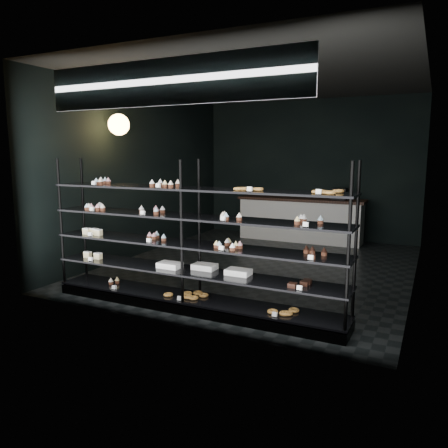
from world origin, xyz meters
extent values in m
cube|color=black|center=(0.00, 0.00, 0.01)|extent=(5.00, 6.00, 0.01)
cube|color=black|center=(0.00, 0.00, 3.20)|extent=(5.00, 6.00, 0.01)
cube|color=black|center=(0.00, 3.00, 1.60)|extent=(5.00, 0.01, 3.20)
cube|color=black|center=(0.00, -3.00, 1.60)|extent=(5.00, 0.01, 3.20)
cube|color=black|center=(-2.50, 0.00, 1.60)|extent=(0.01, 6.00, 3.20)
cube|color=black|center=(2.50, 0.00, 1.60)|extent=(0.01, 6.00, 3.20)
cube|color=black|center=(-0.01, -2.45, 0.06)|extent=(4.00, 0.50, 0.12)
cylinder|color=black|center=(-1.98, -2.67, 0.99)|extent=(0.04, 0.04, 1.85)
cylinder|color=black|center=(-1.98, -2.23, 0.99)|extent=(0.04, 0.04, 1.85)
cylinder|color=black|center=(-0.01, -2.67, 0.99)|extent=(0.04, 0.04, 1.85)
cylinder|color=black|center=(-0.01, -2.23, 0.99)|extent=(0.04, 0.04, 1.85)
cylinder|color=black|center=(1.96, -2.67, 0.99)|extent=(0.04, 0.04, 1.85)
cylinder|color=black|center=(1.96, -2.23, 0.99)|extent=(0.04, 0.04, 1.85)
cube|color=black|center=(-0.01, -2.45, 0.15)|extent=(4.00, 0.50, 0.03)
cube|color=black|center=(-0.01, -2.45, 0.50)|extent=(4.00, 0.50, 0.02)
cube|color=black|center=(-0.01, -2.45, 0.85)|extent=(4.00, 0.50, 0.02)
cube|color=black|center=(-0.01, -2.45, 1.20)|extent=(4.00, 0.50, 0.02)
cube|color=black|center=(-0.01, -2.45, 1.55)|extent=(4.00, 0.50, 0.02)
cube|color=white|center=(-1.35, -2.63, 1.59)|extent=(0.06, 0.04, 0.06)
cube|color=white|center=(-0.38, -2.63, 1.59)|extent=(0.06, 0.04, 0.06)
cube|color=white|center=(0.86, -2.63, 1.59)|extent=(0.05, 0.04, 0.06)
cube|color=white|center=(1.66, -2.63, 1.59)|extent=(0.06, 0.04, 0.06)
cube|color=white|center=(-1.48, -2.63, 1.24)|extent=(0.06, 0.04, 0.06)
cube|color=white|center=(-0.61, -2.63, 1.24)|extent=(0.05, 0.04, 0.06)
cube|color=white|center=(0.57, -2.63, 1.24)|extent=(0.05, 0.04, 0.06)
cube|color=white|center=(1.48, -2.63, 1.24)|extent=(0.06, 0.04, 0.06)
cube|color=white|center=(-1.49, -2.63, 0.89)|extent=(0.06, 0.04, 0.06)
cube|color=white|center=(-0.51, -2.63, 0.89)|extent=(0.05, 0.04, 0.06)
cube|color=white|center=(0.52, -2.63, 0.89)|extent=(0.05, 0.04, 0.06)
cube|color=white|center=(1.55, -2.63, 0.89)|extent=(0.06, 0.04, 0.06)
cube|color=white|center=(-1.53, -2.63, 0.54)|extent=(0.06, 0.04, 0.06)
cube|color=white|center=(1.45, -2.63, 0.54)|extent=(0.06, 0.04, 0.06)
cube|color=white|center=(-1.14, -2.63, 0.19)|extent=(0.06, 0.04, 0.06)
cube|color=white|center=(-0.09, -2.63, 0.19)|extent=(0.05, 0.04, 0.06)
cube|color=white|center=(1.21, -2.63, 0.19)|extent=(0.06, 0.04, 0.06)
cube|color=#0F0C3D|center=(0.00, -2.92, 2.75)|extent=(3.20, 0.04, 0.45)
cube|color=white|center=(0.00, -2.94, 2.75)|extent=(3.30, 0.02, 0.50)
cylinder|color=black|center=(-2.10, -1.20, 2.90)|extent=(0.01, 0.01, 0.56)
sphere|color=#EDA753|center=(-2.10, -1.20, 2.45)|extent=(0.35, 0.35, 0.35)
cube|color=beige|center=(-0.02, 2.50, 0.46)|extent=(2.73, 0.60, 0.92)
cube|color=black|center=(-0.02, 2.50, 0.95)|extent=(2.84, 0.65, 0.06)
cube|color=black|center=(0.83, 2.50, 1.10)|extent=(0.30, 0.30, 0.25)
camera|label=1|loc=(2.71, -7.09, 1.99)|focal=35.00mm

